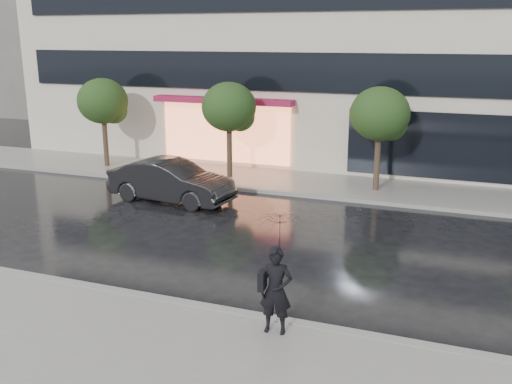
% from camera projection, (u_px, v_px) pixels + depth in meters
% --- Properties ---
extents(ground, '(120.00, 120.00, 0.00)m').
position_uv_depth(ground, '(181.00, 285.00, 13.59)').
color(ground, black).
rests_on(ground, ground).
extents(sidewalk_near, '(60.00, 4.50, 0.12)m').
position_uv_depth(sidewalk_near, '(99.00, 351.00, 10.64)').
color(sidewalk_near, slate).
rests_on(sidewalk_near, ground).
extents(sidewalk_far, '(60.00, 3.50, 0.12)m').
position_uv_depth(sidewalk_far, '(301.00, 183.00, 22.83)').
color(sidewalk_far, slate).
rests_on(sidewalk_far, ground).
extents(curb_near, '(60.00, 0.25, 0.14)m').
position_uv_depth(curb_near, '(160.00, 300.00, 12.66)').
color(curb_near, gray).
rests_on(curb_near, ground).
extents(curb_far, '(60.00, 0.25, 0.14)m').
position_uv_depth(curb_far, '(288.00, 193.00, 21.24)').
color(curb_far, gray).
rests_on(curb_far, ground).
extents(bg_building_left, '(14.00, 10.00, 12.00)m').
position_uv_depth(bg_building_left, '(17.00, 33.00, 44.96)').
color(bg_building_left, '#59544F').
rests_on(bg_building_left, ground).
extents(tree_far_west, '(2.20, 2.20, 3.99)m').
position_uv_depth(tree_far_west, '(104.00, 103.00, 24.90)').
color(tree_far_west, '#33261C').
rests_on(tree_far_west, ground).
extents(tree_mid_west, '(2.20, 2.20, 3.99)m').
position_uv_depth(tree_mid_west, '(231.00, 109.00, 22.87)').
color(tree_mid_west, '#33261C').
rests_on(tree_mid_west, ground).
extents(tree_mid_east, '(2.20, 2.20, 3.99)m').
position_uv_depth(tree_mid_east, '(382.00, 116.00, 20.84)').
color(tree_mid_east, '#33261C').
rests_on(tree_mid_east, ground).
extents(parked_car, '(4.71, 2.05, 1.51)m').
position_uv_depth(parked_car, '(171.00, 181.00, 20.28)').
color(parked_car, black).
rests_on(parked_car, ground).
extents(pedestrian_with_umbrella, '(1.03, 1.05, 2.45)m').
position_uv_depth(pedestrian_with_umbrella, '(278.00, 257.00, 10.80)').
color(pedestrian_with_umbrella, black).
rests_on(pedestrian_with_umbrella, sidewalk_near).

